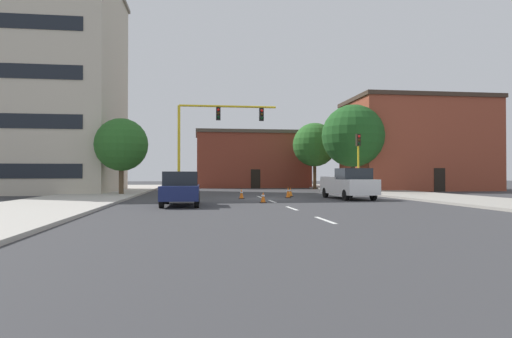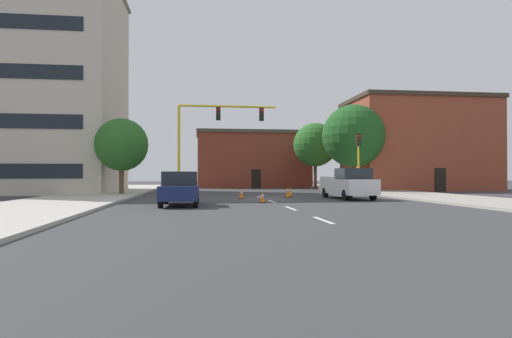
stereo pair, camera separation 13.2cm
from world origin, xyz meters
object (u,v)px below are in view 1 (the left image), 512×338
tree_right_far (315,145)px  sedan_navy_near_left (181,188)px  traffic_signal_gantry (193,167)px  traffic_cone_roadside_a (288,192)px  traffic_light_pole_right (358,150)px  pickup_truck_white (348,184)px  traffic_cone_roadside_b (242,194)px  traffic_cone_roadside_c (291,192)px  tree_right_mid (353,136)px  traffic_cone_roadside_d (263,197)px  tree_left_near (121,145)px

tree_right_far → sedan_navy_near_left: (-13.68, -24.75, -3.99)m
traffic_signal_gantry → traffic_cone_roadside_a: bearing=-30.1°
traffic_light_pole_right → sedan_navy_near_left: 17.43m
tree_right_far → sedan_navy_near_left: tree_right_far is taller
traffic_light_pole_right → pickup_truck_white: (-2.86, -5.85, -2.55)m
traffic_light_pole_right → traffic_cone_roadside_b: bearing=-154.3°
traffic_signal_gantry → tree_right_far: (13.19, 14.20, 2.68)m
traffic_light_pole_right → tree_right_far: bearing=89.1°
tree_right_far → traffic_cone_roadside_c: bearing=-110.8°
tree_right_mid → traffic_cone_roadside_a: 13.84m
tree_right_mid → traffic_signal_gantry: bearing=-157.0°
traffic_cone_roadside_d → pickup_truck_white: bearing=28.1°
tree_right_far → traffic_cone_roadside_d: 25.29m
sedan_navy_near_left → traffic_cone_roadside_d: bearing=20.0°
traffic_cone_roadside_b → traffic_cone_roadside_d: (0.78, -4.42, -0.01)m
tree_right_mid → pickup_truck_white: tree_right_mid is taller
traffic_light_pole_right → traffic_cone_roadside_c: size_ratio=7.03×
pickup_truck_white → traffic_cone_roadside_d: size_ratio=8.60×
sedan_navy_near_left → traffic_cone_roadside_b: bearing=58.4°
traffic_signal_gantry → tree_left_near: bearing=167.9°
tree_right_mid → traffic_cone_roadside_a: (-8.24, -10.03, -4.81)m
tree_right_mid → traffic_cone_roadside_c: (-7.70, -8.27, -4.86)m
traffic_cone_roadside_c → pickup_truck_white: bearing=-49.9°
pickup_truck_white → traffic_cone_roadside_a: size_ratio=7.00×
traffic_cone_roadside_d → traffic_cone_roadside_c: bearing=66.3°
tree_left_near → traffic_cone_roadside_d: tree_left_near is taller
traffic_cone_roadside_a → traffic_cone_roadside_c: (0.54, 1.76, -0.05)m
traffic_cone_roadside_b → traffic_cone_roadside_c: size_ratio=0.96×
traffic_cone_roadside_c → traffic_cone_roadside_b: bearing=-146.8°
tree_left_near → traffic_cone_roadside_a: 13.28m
traffic_light_pole_right → traffic_cone_roadside_a: (-6.48, -3.97, -3.14)m
traffic_light_pole_right → traffic_cone_roadside_d: 13.19m
traffic_light_pole_right → traffic_cone_roadside_d: traffic_light_pole_right is taller
pickup_truck_white → traffic_cone_roadside_c: bearing=130.1°
tree_right_far → pickup_truck_white: (-3.08, -19.85, -3.90)m
traffic_cone_roadside_a → tree_left_near: bearing=157.5°
traffic_cone_roadside_c → traffic_cone_roadside_d: (-3.03, -6.91, -0.02)m
pickup_truck_white → traffic_signal_gantry: bearing=150.8°
traffic_light_pole_right → tree_right_mid: size_ratio=0.59×
traffic_light_pole_right → traffic_cone_roadside_b: size_ratio=7.30×
traffic_cone_roadside_d → tree_left_near: bearing=132.9°
tree_left_near → pickup_truck_white: tree_left_near is taller
tree_right_far → tree_right_mid: size_ratio=0.90×
tree_right_mid → traffic_cone_roadside_b: size_ratio=12.33×
traffic_cone_roadside_c → traffic_cone_roadside_d: traffic_cone_roadside_c is taller
tree_right_mid → traffic_cone_roadside_d: 19.22m
traffic_light_pole_right → tree_right_mid: (1.76, 6.06, 1.67)m
traffic_light_pole_right → traffic_cone_roadside_c: traffic_light_pole_right is taller
traffic_cone_roadside_b → tree_right_mid: bearing=43.1°
pickup_truck_white → traffic_cone_roadside_b: pickup_truck_white is taller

